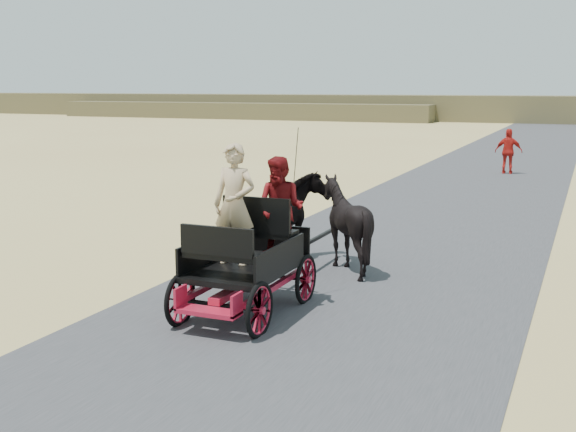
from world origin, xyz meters
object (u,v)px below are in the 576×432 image
at_px(horse_left, 290,220).
at_px(pedestrian, 509,151).
at_px(carriage, 246,289).
at_px(horse_right, 346,224).

relative_size(horse_left, pedestrian, 1.16).
distance_m(carriage, horse_right, 3.09).
bearing_deg(horse_right, pedestrian, -93.84).
relative_size(carriage, horse_left, 1.20).
height_order(carriage, pedestrian, pedestrian).
height_order(horse_left, horse_right, horse_right).
xyz_separation_m(horse_left, pedestrian, (2.20, 16.32, 0.02)).
bearing_deg(horse_left, horse_right, -180.00).
height_order(carriage, horse_left, horse_left).
distance_m(carriage, horse_left, 3.09).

